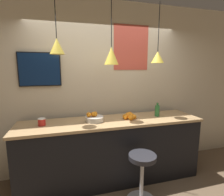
# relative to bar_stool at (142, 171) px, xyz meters

# --- Properties ---
(back_wall) EXTENTS (8.00, 0.06, 2.90)m
(back_wall) POSITION_rel_bar_stool_xyz_m (-0.25, 1.05, 0.99)
(back_wall) COLOR beige
(back_wall) RESTS_ON ground_plane
(service_counter) EXTENTS (2.82, 0.68, 1.00)m
(service_counter) POSITION_rel_bar_stool_xyz_m (-0.25, 0.60, 0.04)
(service_counter) COLOR black
(service_counter) RESTS_ON ground_plane
(bar_stool) EXTENTS (0.41, 0.41, 0.68)m
(bar_stool) POSITION_rel_bar_stool_xyz_m (0.00, 0.00, 0.00)
(bar_stool) COLOR #B7B7BC
(bar_stool) RESTS_ON ground_plane
(fruit_bowl) EXTENTS (0.27, 0.27, 0.15)m
(fruit_bowl) POSITION_rel_bar_stool_xyz_m (-0.52, 0.62, 0.59)
(fruit_bowl) COLOR beige
(fruit_bowl) RESTS_ON service_counter
(orange_pile) EXTENTS (0.22, 0.27, 0.09)m
(orange_pile) POSITION_rel_bar_stool_xyz_m (0.05, 0.61, 0.58)
(orange_pile) COLOR orange
(orange_pile) RESTS_ON service_counter
(juice_bottle) EXTENTS (0.08, 0.08, 0.23)m
(juice_bottle) POSITION_rel_bar_stool_xyz_m (0.55, 0.61, 0.64)
(juice_bottle) COLOR #286B33
(juice_bottle) RESTS_ON service_counter
(spread_jar) EXTENTS (0.10, 0.10, 0.11)m
(spread_jar) POSITION_rel_bar_stool_xyz_m (-1.27, 0.61, 0.59)
(spread_jar) COLOR red
(spread_jar) RESTS_ON service_counter
(pendant_lamp_left) EXTENTS (0.20, 0.20, 0.82)m
(pendant_lamp_left) POSITION_rel_bar_stool_xyz_m (-1.01, 0.63, 1.63)
(pendant_lamp_left) COLOR black
(pendant_lamp_middle) EXTENTS (0.21, 0.21, 0.96)m
(pendant_lamp_middle) POSITION_rel_bar_stool_xyz_m (-0.25, 0.63, 1.52)
(pendant_lamp_middle) COLOR black
(pendant_lamp_right) EXTENTS (0.21, 0.21, 0.93)m
(pendant_lamp_right) POSITION_rel_bar_stool_xyz_m (0.52, 0.63, 1.52)
(pendant_lamp_right) COLOR black
(mounted_tv) EXTENTS (0.62, 0.04, 0.52)m
(mounted_tv) POSITION_rel_bar_stool_xyz_m (-1.29, 0.99, 1.32)
(mounted_tv) COLOR black
(wall_poster) EXTENTS (0.63, 0.01, 0.76)m
(wall_poster) POSITION_rel_bar_stool_xyz_m (0.22, 1.01, 1.69)
(wall_poster) COLOR #C64C3D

